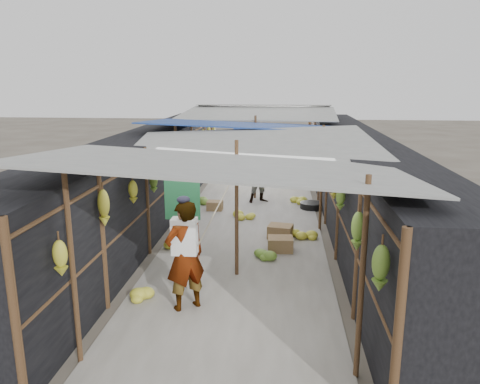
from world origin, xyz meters
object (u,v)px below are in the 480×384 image
(black_basin, at_px, (311,206))
(vendor_elderly, at_px, (185,256))
(vendor_seated, at_px, (307,175))
(crate_near, at_px, (280,244))
(shopper_blue, at_px, (261,177))

(black_basin, height_order, vendor_elderly, vendor_elderly)
(vendor_elderly, height_order, vendor_seated, vendor_elderly)
(vendor_elderly, relative_size, vendor_seated, 1.86)
(crate_near, relative_size, vendor_elderly, 0.29)
(shopper_blue, height_order, vendor_seated, shopper_blue)
(vendor_elderly, bearing_deg, crate_near, -155.80)
(black_basin, height_order, shopper_blue, shopper_blue)
(vendor_elderly, xyz_separation_m, shopper_blue, (0.91, 6.95, -0.12))
(crate_near, distance_m, black_basin, 3.66)
(black_basin, bearing_deg, shopper_blue, 157.22)
(crate_near, xyz_separation_m, shopper_blue, (-0.61, 4.18, 0.63))
(black_basin, distance_m, shopper_blue, 1.75)
(crate_near, distance_m, vendor_seated, 6.17)
(crate_near, xyz_separation_m, black_basin, (0.88, 3.56, -0.06))
(crate_near, bearing_deg, shopper_blue, 95.48)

